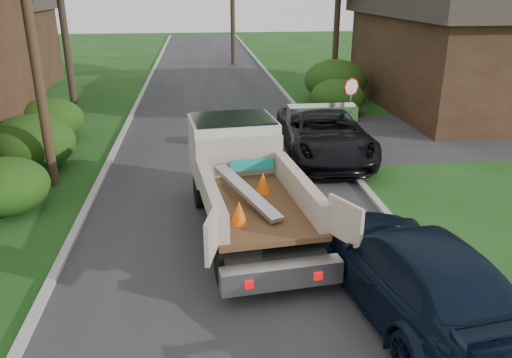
{
  "coord_description": "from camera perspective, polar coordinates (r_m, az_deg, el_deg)",
  "views": [
    {
      "loc": [
        -0.86,
        -10.27,
        5.84
      ],
      "look_at": [
        0.52,
        1.64,
        1.2
      ],
      "focal_mm": 35.0,
      "sensor_mm": 36.0,
      "label": 1
    }
  ],
  "objects": [
    {
      "name": "curb_right",
      "position": [
        21.65,
        6.91,
        5.53
      ],
      "size": [
        0.2,
        90.0,
        0.12
      ],
      "primitive_type": "cube",
      "color": "#9E9E99",
      "rests_on": "ground"
    },
    {
      "name": "hedge_left_a",
      "position": [
        15.18,
        -26.77,
        -0.74
      ],
      "size": [
        2.34,
        2.34,
        1.53
      ],
      "primitive_type": "ellipsoid",
      "color": "#183B0D",
      "rests_on": "ground"
    },
    {
      "name": "navy_suv",
      "position": [
        10.02,
        17.41,
        -9.92
      ],
      "size": [
        3.06,
        5.98,
        1.66
      ],
      "primitive_type": "imported",
      "rotation": [
        0.0,
        0.0,
        3.27
      ],
      "color": "black",
      "rests_on": "ground"
    },
    {
      "name": "hedge_left_c",
      "position": [
        21.7,
        -22.44,
        6.27
      ],
      "size": [
        2.6,
        2.6,
        1.7
      ],
      "primitive_type": "ellipsoid",
      "color": "#183B0D",
      "rests_on": "ground"
    },
    {
      "name": "stop_sign",
      "position": [
        20.6,
        10.77,
        9.43
      ],
      "size": [
        0.71,
        0.32,
        2.48
      ],
      "color": "slate",
      "rests_on": "ground"
    },
    {
      "name": "road",
      "position": [
        21.11,
        -4.04,
        5.07
      ],
      "size": [
        8.0,
        90.0,
        0.02
      ],
      "primitive_type": "cube",
      "color": "#28282B",
      "rests_on": "ground"
    },
    {
      "name": "hedge_right_b",
      "position": [
        27.69,
        9.07,
        11.07
      ],
      "size": [
        3.38,
        3.38,
        2.21
      ],
      "primitive_type": "ellipsoid",
      "color": "#183B0D",
      "rests_on": "ground"
    },
    {
      "name": "curb_left",
      "position": [
        21.32,
        -15.15,
        4.7
      ],
      "size": [
        0.2,
        90.0,
        0.12
      ],
      "primitive_type": "cube",
      "color": "#9E9E99",
      "rests_on": "ground"
    },
    {
      "name": "hedge_left_b",
      "position": [
        18.36,
        -24.29,
        3.77
      ],
      "size": [
        2.86,
        2.86,
        1.87
      ],
      "primitive_type": "ellipsoid",
      "color": "#183B0D",
      "rests_on": "ground"
    },
    {
      "name": "hedge_right_a",
      "position": [
        24.71,
        9.28,
        9.25
      ],
      "size": [
        2.6,
        2.6,
        1.7
      ],
      "primitive_type": "ellipsoid",
      "color": "#183B0D",
      "rests_on": "ground"
    },
    {
      "name": "side_street",
      "position": [
        23.89,
        26.32,
        4.82
      ],
      "size": [
        16.0,
        7.0,
        0.02
      ],
      "primitive_type": "cube",
      "color": "#28282B",
      "rests_on": "ground"
    },
    {
      "name": "flatbed_truck",
      "position": [
        13.12,
        -1.71,
        1.06
      ],
      "size": [
        3.36,
        6.72,
        2.45
      ],
      "rotation": [
        0.0,
        0.0,
        0.11
      ],
      "color": "black",
      "rests_on": "ground"
    },
    {
      "name": "black_pickup",
      "position": [
        18.29,
        7.79,
        5.23
      ],
      "size": [
        3.26,
        6.48,
        1.76
      ],
      "primitive_type": "imported",
      "rotation": [
        0.0,
        0.0,
        -0.05
      ],
      "color": "black",
      "rests_on": "ground"
    },
    {
      "name": "house_right",
      "position": [
        28.07,
        23.75,
        13.98
      ],
      "size": [
        9.72,
        12.96,
        6.2
      ],
      "rotation": [
        0.0,
        0.0,
        1.57
      ],
      "color": "#331F15",
      "rests_on": "ground"
    },
    {
      "name": "utility_pole",
      "position": [
        15.95,
        -24.59,
        16.97
      ],
      "size": [
        2.42,
        1.25,
        10.0
      ],
      "color": "#382619",
      "rests_on": "ground"
    },
    {
      "name": "ground",
      "position": [
        11.84,
        -1.62,
        -8.39
      ],
      "size": [
        120.0,
        120.0,
        0.0
      ],
      "primitive_type": "plane",
      "color": "#184012",
      "rests_on": "ground"
    }
  ]
}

